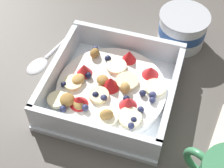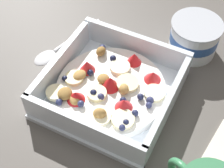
# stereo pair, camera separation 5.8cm
# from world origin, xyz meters

# --- Properties ---
(ground_plane) EXTENTS (2.40, 2.40, 0.00)m
(ground_plane) POSITION_xyz_m (0.00, 0.00, 0.00)
(ground_plane) COLOR #56514C
(fruit_bowl) EXTENTS (0.21, 0.21, 0.06)m
(fruit_bowl) POSITION_xyz_m (-0.01, 0.00, 0.02)
(fruit_bowl) COLOR white
(fruit_bowl) RESTS_ON ground
(spoon) EXTENTS (0.07, 0.17, 0.01)m
(spoon) POSITION_xyz_m (-0.16, 0.05, 0.00)
(spoon) COLOR silver
(spoon) RESTS_ON ground
(yogurt_cup) EXTENTS (0.10, 0.10, 0.07)m
(yogurt_cup) POSITION_xyz_m (0.08, 0.17, 0.03)
(yogurt_cup) COLOR white
(yogurt_cup) RESTS_ON ground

